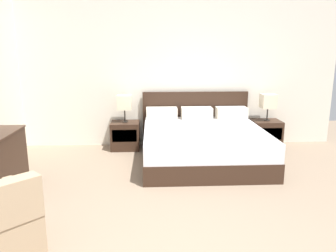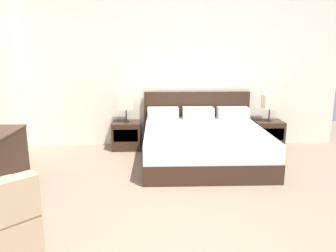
{
  "view_description": "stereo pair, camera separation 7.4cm",
  "coord_description": "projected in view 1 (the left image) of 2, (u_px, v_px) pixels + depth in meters",
  "views": [
    {
      "loc": [
        -0.24,
        -2.24,
        1.76
      ],
      "look_at": [
        -0.02,
        2.1,
        0.75
      ],
      "focal_mm": 35.0,
      "sensor_mm": 36.0,
      "label": 1
    },
    {
      "loc": [
        -0.17,
        -2.24,
        1.76
      ],
      "look_at": [
        -0.02,
        2.1,
        0.75
      ],
      "focal_mm": 35.0,
      "sensor_mm": 36.0,
      "label": 2
    }
  ],
  "objects": [
    {
      "name": "table_lamp_left",
      "position": [
        124.0,
        103.0,
        5.79
      ],
      "size": [
        0.25,
        0.25,
        0.49
      ],
      "color": "#332D28",
      "rests_on": "nightstand_left"
    },
    {
      "name": "wall_back",
      "position": [
        164.0,
        74.0,
        6.02
      ],
      "size": [
        6.41,
        0.06,
        2.65
      ],
      "primitive_type": "cube",
      "color": "silver",
      "rests_on": "ground"
    },
    {
      "name": "nightstand_left",
      "position": [
        125.0,
        135.0,
        5.93
      ],
      "size": [
        0.51,
        0.44,
        0.5
      ],
      "color": "#332116",
      "rests_on": "ground"
    },
    {
      "name": "table_lamp_right",
      "position": [
        268.0,
        101.0,
        5.92
      ],
      "size": [
        0.25,
        0.25,
        0.49
      ],
      "color": "#332D28",
      "rests_on": "nightstand_right"
    },
    {
      "name": "bed",
      "position": [
        202.0,
        142.0,
        5.3
      ],
      "size": [
        1.96,
        2.0,
        1.01
      ],
      "color": "#332116",
      "rests_on": "ground"
    },
    {
      "name": "nightstand_right",
      "position": [
        266.0,
        134.0,
        6.06
      ],
      "size": [
        0.51,
        0.44,
        0.5
      ],
      "color": "#332116",
      "rests_on": "ground"
    }
  ]
}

